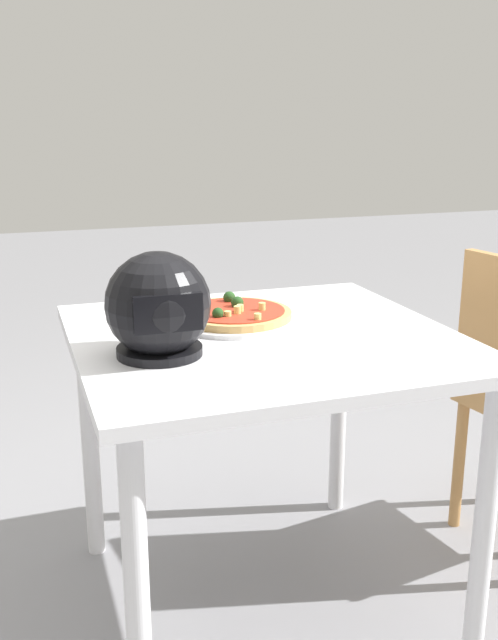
% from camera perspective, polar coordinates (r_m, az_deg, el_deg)
% --- Properties ---
extents(ground_plane, '(14.00, 14.00, 0.00)m').
position_cam_1_polar(ground_plane, '(2.11, 1.09, -21.20)').
color(ground_plane, gray).
extents(dining_table, '(0.92, 0.88, 0.76)m').
position_cam_1_polar(dining_table, '(1.80, 1.20, -4.23)').
color(dining_table, white).
rests_on(dining_table, ground).
extents(pizza_plate, '(0.33, 0.33, 0.01)m').
position_cam_1_polar(pizza_plate, '(1.86, -1.15, 0.03)').
color(pizza_plate, white).
rests_on(pizza_plate, dining_table).
extents(pizza, '(0.30, 0.30, 0.05)m').
position_cam_1_polar(pizza, '(1.86, -1.19, 0.56)').
color(pizza, tan).
rests_on(pizza, pizza_plate).
extents(motorcycle_helmet, '(0.23, 0.23, 0.23)m').
position_cam_1_polar(motorcycle_helmet, '(1.59, -7.19, 1.03)').
color(motorcycle_helmet, black).
rests_on(motorcycle_helmet, dining_table).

